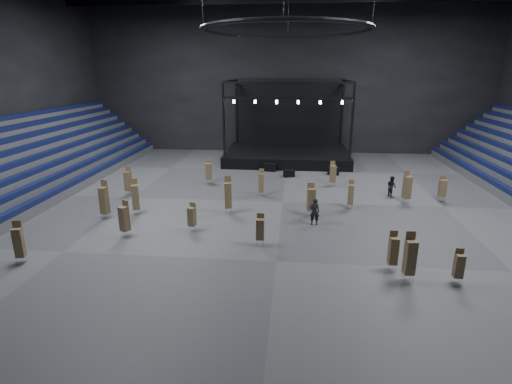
# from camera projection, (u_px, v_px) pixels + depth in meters

# --- Properties ---
(floor) EXTENTS (50.00, 50.00, 0.00)m
(floor) POSITION_uv_depth(u_px,v_px,m) (282.00, 202.00, 32.21)
(floor) COLOR #4F4F51
(floor) RESTS_ON ground
(wall_back) EXTENTS (50.00, 0.20, 18.00)m
(wall_back) POSITION_uv_depth(u_px,v_px,m) (290.00, 80.00, 49.56)
(wall_back) COLOR black
(wall_back) RESTS_ON ground
(wall_front) EXTENTS (50.00, 0.20, 18.00)m
(wall_front) POSITION_uv_depth(u_px,v_px,m) (261.00, 123.00, 9.59)
(wall_front) COLOR black
(wall_front) RESTS_ON ground
(bleachers_left) EXTENTS (7.20, 40.00, 6.40)m
(bleachers_left) POSITION_uv_depth(u_px,v_px,m) (12.00, 174.00, 33.83)
(bleachers_left) COLOR #515154
(bleachers_left) RESTS_ON floor
(stage) EXTENTS (14.00, 10.00, 9.20)m
(stage) POSITION_uv_depth(u_px,v_px,m) (287.00, 147.00, 47.24)
(stage) COLOR black
(stage) RESTS_ON floor
(truss_ring) EXTENTS (12.30, 12.30, 5.15)m
(truss_ring) POSITION_uv_depth(u_px,v_px,m) (286.00, 29.00, 28.40)
(truss_ring) COLOR black
(truss_ring) RESTS_ON ceiling
(flight_case_left) EXTENTS (1.36, 0.84, 0.85)m
(flight_case_left) POSITION_uv_depth(u_px,v_px,m) (270.00, 167.00, 41.95)
(flight_case_left) COLOR black
(flight_case_left) RESTS_ON floor
(flight_case_mid) EXTENTS (1.19, 0.88, 0.71)m
(flight_case_mid) POSITION_uv_depth(u_px,v_px,m) (289.00, 173.00, 39.73)
(flight_case_mid) COLOR black
(flight_case_mid) RESTS_ON floor
(flight_case_right) EXTENTS (1.22, 0.69, 0.78)m
(flight_case_right) POSITION_uv_depth(u_px,v_px,m) (333.00, 171.00, 40.49)
(flight_case_right) COLOR black
(flight_case_right) RESTS_ON floor
(chair_stack_0) EXTENTS (0.64, 0.64, 2.70)m
(chair_stack_0) POSITION_uv_depth(u_px,v_px,m) (135.00, 197.00, 29.07)
(chair_stack_0) COLOR silver
(chair_stack_0) RESTS_ON floor
(chair_stack_1) EXTENTS (0.55, 0.55, 1.93)m
(chair_stack_1) POSITION_uv_depth(u_px,v_px,m) (192.00, 216.00, 26.18)
(chair_stack_1) COLOR silver
(chair_stack_1) RESTS_ON floor
(chair_stack_2) EXTENTS (0.46, 0.46, 2.25)m
(chair_stack_2) POSITION_uv_depth(u_px,v_px,m) (351.00, 194.00, 30.44)
(chair_stack_2) COLOR silver
(chair_stack_2) RESTS_ON floor
(chair_stack_3) EXTENTS (0.43, 0.43, 2.33)m
(chair_stack_3) POSITION_uv_depth(u_px,v_px,m) (261.00, 182.00, 33.48)
(chair_stack_3) COLOR silver
(chair_stack_3) RESTS_ON floor
(chair_stack_4) EXTENTS (0.56, 0.56, 2.63)m
(chair_stack_4) POSITION_uv_depth(u_px,v_px,m) (410.00, 256.00, 19.79)
(chair_stack_4) COLOR silver
(chair_stack_4) RESTS_ON floor
(chair_stack_5) EXTENTS (0.49, 0.49, 2.20)m
(chair_stack_5) POSITION_uv_depth(u_px,v_px,m) (393.00, 250.00, 20.96)
(chair_stack_5) COLOR silver
(chair_stack_5) RESTS_ON floor
(chair_stack_6) EXTENTS (0.44, 0.44, 1.84)m
(chair_stack_6) POSITION_uv_depth(u_px,v_px,m) (459.00, 265.00, 19.68)
(chair_stack_6) COLOR silver
(chair_stack_6) RESTS_ON floor
(chair_stack_7) EXTENTS (0.53, 0.53, 2.14)m
(chair_stack_7) POSITION_uv_depth(u_px,v_px,m) (443.00, 188.00, 32.06)
(chair_stack_7) COLOR silver
(chair_stack_7) RESTS_ON floor
(chair_stack_8) EXTENTS (0.63, 0.63, 2.35)m
(chair_stack_8) POSITION_uv_depth(u_px,v_px,m) (209.00, 171.00, 36.94)
(chair_stack_8) COLOR silver
(chair_stack_8) RESTS_ON floor
(chair_stack_9) EXTENTS (0.64, 0.64, 2.48)m
(chair_stack_9) POSITION_uv_depth(u_px,v_px,m) (311.00, 199.00, 28.75)
(chair_stack_9) COLOR silver
(chair_stack_9) RESTS_ON floor
(chair_stack_10) EXTENTS (0.58, 0.58, 2.31)m
(chair_stack_10) POSITION_uv_depth(u_px,v_px,m) (333.00, 173.00, 36.28)
(chair_stack_10) COLOR silver
(chair_stack_10) RESTS_ON floor
(chair_stack_11) EXTENTS (0.58, 0.58, 2.48)m
(chair_stack_11) POSITION_uv_depth(u_px,v_px,m) (128.00, 181.00, 33.58)
(chair_stack_11) COLOR silver
(chair_stack_11) RESTS_ON floor
(chair_stack_12) EXTENTS (0.67, 0.67, 2.69)m
(chair_stack_12) POSITION_uv_depth(u_px,v_px,m) (407.00, 187.00, 31.48)
(chair_stack_12) COLOR silver
(chair_stack_12) RESTS_ON floor
(chair_stack_13) EXTENTS (0.48, 0.48, 1.99)m
(chair_stack_13) POSITION_uv_depth(u_px,v_px,m) (260.00, 229.00, 24.01)
(chair_stack_13) COLOR silver
(chair_stack_13) RESTS_ON floor
(chair_stack_14) EXTENTS (0.65, 0.65, 2.39)m
(chair_stack_14) POSITION_uv_depth(u_px,v_px,m) (124.00, 218.00, 25.20)
(chair_stack_14) COLOR silver
(chair_stack_14) RESTS_ON floor
(chair_stack_15) EXTENTS (0.57, 0.57, 2.44)m
(chair_stack_15) POSITION_uv_depth(u_px,v_px,m) (19.00, 242.00, 21.73)
(chair_stack_15) COLOR silver
(chair_stack_15) RESTS_ON floor
(chair_stack_16) EXTENTS (0.58, 0.58, 2.82)m
(chair_stack_16) POSITION_uv_depth(u_px,v_px,m) (228.00, 195.00, 29.35)
(chair_stack_16) COLOR silver
(chair_stack_16) RESTS_ON floor
(chair_stack_17) EXTENTS (0.57, 0.57, 2.83)m
(chair_stack_17) POSITION_uv_depth(u_px,v_px,m) (104.00, 200.00, 28.19)
(chair_stack_17) COLOR silver
(chair_stack_17) RESTS_ON floor
(man_center) EXTENTS (0.71, 0.49, 1.90)m
(man_center) POSITION_uv_depth(u_px,v_px,m) (314.00, 212.00, 27.24)
(man_center) COLOR black
(man_center) RESTS_ON floor
(crew_member) EXTENTS (0.94, 1.05, 1.77)m
(crew_member) POSITION_uv_depth(u_px,v_px,m) (392.00, 186.00, 33.40)
(crew_member) COLOR black
(crew_member) RESTS_ON floor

